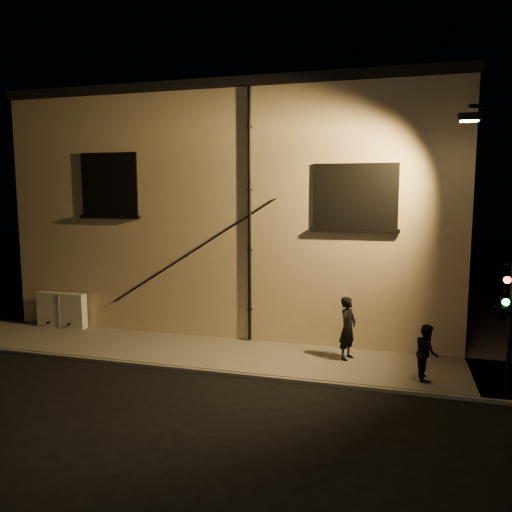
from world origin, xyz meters
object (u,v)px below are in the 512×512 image
(pedestrian_a, at_px, (348,328))
(pedestrian_b, at_px, (427,352))
(utility_cabinet, at_px, (62,310))
(traffic_signal, at_px, (504,306))

(pedestrian_a, bearing_deg, pedestrian_b, -95.17)
(utility_cabinet, distance_m, pedestrian_a, 10.63)
(utility_cabinet, distance_m, pedestrian_b, 12.92)
(utility_cabinet, bearing_deg, pedestrian_a, -4.15)
(utility_cabinet, distance_m, traffic_signal, 14.77)
(pedestrian_b, bearing_deg, pedestrian_a, 56.51)
(utility_cabinet, height_order, pedestrian_a, pedestrian_a)
(pedestrian_a, distance_m, traffic_signal, 4.44)
(pedestrian_b, height_order, traffic_signal, traffic_signal)
(utility_cabinet, relative_size, pedestrian_b, 1.30)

